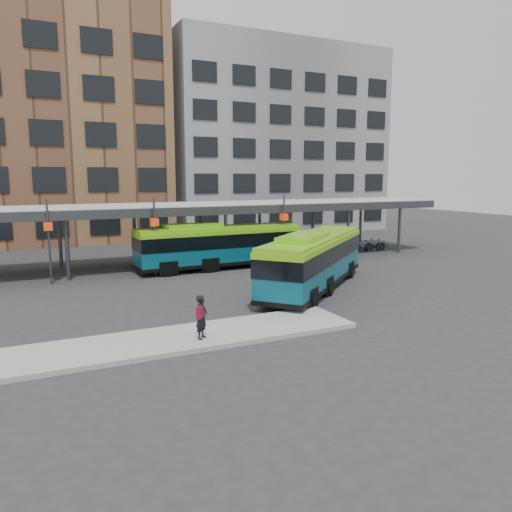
% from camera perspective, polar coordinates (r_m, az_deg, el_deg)
% --- Properties ---
extents(ground, '(120.00, 120.00, 0.00)m').
position_cam_1_polar(ground, '(23.63, 1.81, -5.76)').
color(ground, '#28282B').
rests_on(ground, ground).
extents(boarding_island, '(14.00, 3.00, 0.18)m').
position_cam_1_polar(boarding_island, '(18.93, -8.93, -9.38)').
color(boarding_island, gray).
rests_on(boarding_island, ground).
extents(canopy, '(40.00, 6.53, 4.80)m').
position_cam_1_polar(canopy, '(34.80, -8.15, 5.45)').
color(canopy, '#999B9E').
rests_on(canopy, ground).
extents(building_brick, '(26.00, 14.00, 22.00)m').
position_cam_1_polar(building_brick, '(52.46, -25.81, 13.61)').
color(building_brick, brown).
rests_on(building_brick, ground).
extents(building_grey, '(24.00, 14.00, 20.00)m').
position_cam_1_polar(building_grey, '(58.75, 1.20, 12.92)').
color(building_grey, slate).
rests_on(building_grey, ground).
extents(bus_front, '(10.31, 9.42, 3.18)m').
position_cam_1_polar(bus_front, '(27.02, 6.66, -0.34)').
color(bus_front, '#08495B').
rests_on(bus_front, ground).
extents(bus_rear, '(11.11, 2.73, 3.05)m').
position_cam_1_polar(bus_rear, '(33.07, -4.27, 1.30)').
color(bus_rear, '#08495B').
rests_on(bus_rear, ground).
extents(pedestrian, '(0.69, 0.70, 1.63)m').
position_cam_1_polar(pedestrian, '(18.35, -6.22, -6.91)').
color(pedestrian, black).
rests_on(pedestrian, boarding_island).
extents(bike_rack, '(6.97, 1.49, 1.02)m').
position_cam_1_polar(bike_rack, '(40.86, 11.11, 1.04)').
color(bike_rack, slate).
rests_on(bike_rack, ground).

